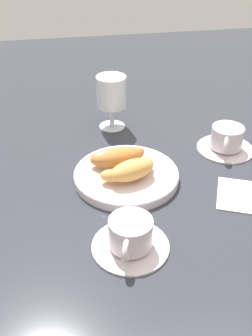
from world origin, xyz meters
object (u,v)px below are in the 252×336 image
Objects in this scene: pastry_plate at (126,175)px; croissant_small at (120,157)px; croissant_large at (131,170)px; juice_glass_left at (111,94)px; folded_napkin at (245,196)px; coffee_cup_near at (226,140)px; coffee_cup_far at (130,237)px.

pastry_plate is 0.04m from croissant_small.
juice_glass_left is (0.00, 0.27, 0.05)m from croissant_large.
croissant_small is 1.23× the size of folded_napkin.
coffee_cup_near is at bearing 16.66° from pastry_plate.
croissant_small is (-0.01, 0.05, 0.00)m from croissant_large.
juice_glass_left is (0.02, 0.22, 0.05)m from croissant_small.
juice_glass_left reaches higher than pastry_plate.
pastry_plate is 0.27m from coffee_cup_near.
coffee_cup_near and coffee_cup_far have the same top height.
folded_napkin is (0.26, 0.10, -0.02)m from coffee_cup_far.
juice_glass_left is 0.42m from folded_napkin.
croissant_large is (0.01, -0.02, 0.03)m from pastry_plate.
croissant_small reaches higher than coffee_cup_near.
croissant_large reaches higher than coffee_cup_far.
croissant_large is 0.05m from croissant_small.
pastry_plate is 1.75× the size of croissant_large.
croissant_small is at bearing 105.31° from croissant_large.
croissant_large is 0.92× the size of juice_glass_left.
croissant_small is 0.27m from folded_napkin.
pastry_plate is 1.67× the size of coffee_cup_near.
folded_napkin is at bearing -99.72° from coffee_cup_near.
coffee_cup_near is at bearing -33.76° from juice_glass_left.
coffee_cup_far is at bearing -95.36° from croissant_small.
croissant_small is at bearing 84.64° from coffee_cup_far.
pastry_plate is 0.25m from folded_napkin.
croissant_small is 1.00× the size of coffee_cup_far.
coffee_cup_near is at bearing 21.80° from croissant_large.
pastry_plate is 1.67× the size of croissant_small.
pastry_plate is 2.06× the size of folded_napkin.
pastry_plate is 1.67× the size of coffee_cup_far.
folded_napkin is (0.22, -0.35, -0.09)m from juice_glass_left.
folded_napkin is (-0.03, -0.18, -0.02)m from coffee_cup_near.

